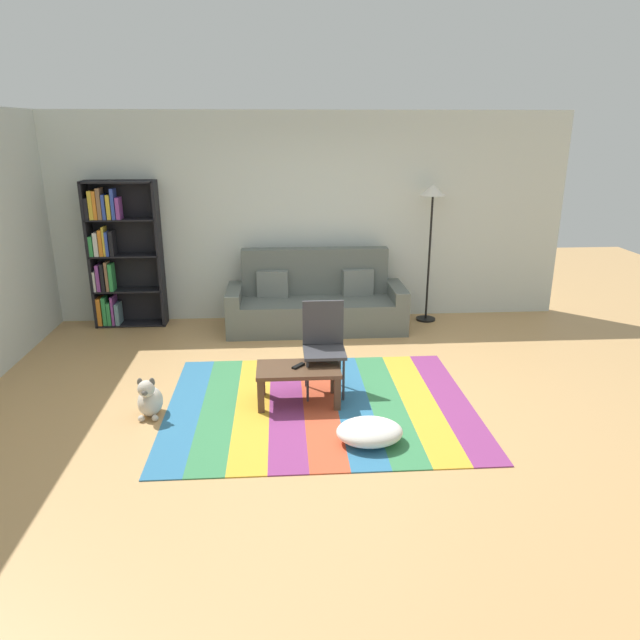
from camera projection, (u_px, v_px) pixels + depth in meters
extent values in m
plane|color=tan|center=(324.00, 394.00, 5.74)|extent=(14.00, 14.00, 0.00)
cube|color=silver|center=(310.00, 218.00, 7.73)|extent=(6.80, 0.10, 2.70)
cube|color=teal|center=(184.00, 409.00, 5.41)|extent=(0.32, 2.30, 0.01)
cube|color=#387F4C|center=(219.00, 408.00, 5.43)|extent=(0.32, 2.30, 0.01)
cube|color=gold|center=(253.00, 407.00, 5.45)|extent=(0.32, 2.30, 0.01)
cube|color=#843370|center=(286.00, 406.00, 5.47)|extent=(0.32, 2.30, 0.01)
cube|color=#C64C2D|center=(320.00, 405.00, 5.49)|extent=(0.32, 2.30, 0.01)
cube|color=teal|center=(353.00, 404.00, 5.51)|extent=(0.32, 2.30, 0.01)
cube|color=#387F4C|center=(386.00, 403.00, 5.53)|extent=(0.32, 2.30, 0.01)
cube|color=gold|center=(419.00, 402.00, 5.55)|extent=(0.32, 2.30, 0.01)
cube|color=#843370|center=(452.00, 401.00, 5.57)|extent=(0.32, 2.30, 0.01)
cube|color=#59605B|center=(316.00, 314.00, 7.53)|extent=(1.90, 0.80, 0.40)
cube|color=#59605B|center=(315.00, 271.00, 7.65)|extent=(1.90, 0.20, 0.60)
cube|color=#59605B|center=(235.00, 310.00, 7.43)|extent=(0.18, 0.80, 0.56)
cube|color=#59605B|center=(396.00, 307.00, 7.57)|extent=(0.18, 0.80, 0.56)
cube|color=slate|center=(273.00, 284.00, 7.55)|extent=(0.42, 0.19, 0.36)
cube|color=slate|center=(357.00, 283.00, 7.62)|extent=(0.42, 0.19, 0.36)
cube|color=black|center=(91.00, 256.00, 7.44)|extent=(0.04, 0.28, 1.87)
cube|color=black|center=(160.00, 255.00, 7.50)|extent=(0.04, 0.28, 1.87)
cube|color=black|center=(128.00, 253.00, 7.60)|extent=(0.90, 0.01, 1.87)
cube|color=black|center=(133.00, 323.00, 7.76)|extent=(0.86, 0.28, 0.02)
cube|color=black|center=(129.00, 290.00, 7.61)|extent=(0.86, 0.28, 0.02)
cube|color=black|center=(126.00, 255.00, 7.47)|extent=(0.86, 0.28, 0.02)
cube|color=black|center=(122.00, 219.00, 7.33)|extent=(0.86, 0.28, 0.02)
cube|color=black|center=(118.00, 182.00, 7.18)|extent=(0.86, 0.28, 0.02)
cube|color=orange|center=(101.00, 311.00, 7.65)|extent=(0.05, 0.22, 0.36)
cube|color=green|center=(106.00, 311.00, 7.63)|extent=(0.05, 0.16, 0.37)
cube|color=green|center=(111.00, 313.00, 7.67)|extent=(0.05, 0.22, 0.30)
cube|color=purple|center=(115.00, 309.00, 7.68)|extent=(0.03, 0.25, 0.38)
cube|color=#668C99|center=(119.00, 313.00, 7.68)|extent=(0.05, 0.23, 0.28)
cube|color=silver|center=(96.00, 281.00, 7.51)|extent=(0.03, 0.19, 0.26)
cube|color=purple|center=(100.00, 277.00, 7.53)|extent=(0.04, 0.25, 0.34)
cube|color=black|center=(104.00, 277.00, 7.50)|extent=(0.04, 0.18, 0.35)
cube|color=#8C6647|center=(108.00, 276.00, 7.49)|extent=(0.04, 0.16, 0.38)
cube|color=green|center=(112.00, 277.00, 7.50)|extent=(0.05, 0.17, 0.35)
cube|color=green|center=(93.00, 245.00, 7.39)|extent=(0.05, 0.24, 0.25)
cube|color=silver|center=(97.00, 244.00, 7.36)|extent=(0.05, 0.18, 0.30)
cube|color=orange|center=(102.00, 243.00, 7.36)|extent=(0.04, 0.17, 0.33)
cube|color=gold|center=(105.00, 241.00, 7.35)|extent=(0.03, 0.16, 0.37)
cube|color=#334CB2|center=(108.00, 243.00, 7.37)|extent=(0.04, 0.18, 0.30)
cube|color=black|center=(113.00, 243.00, 7.37)|extent=(0.05, 0.18, 0.32)
cube|color=black|center=(88.00, 209.00, 7.22)|extent=(0.05, 0.17, 0.26)
cube|color=gold|center=(93.00, 205.00, 7.23)|extent=(0.05, 0.23, 0.35)
cube|color=orange|center=(96.00, 205.00, 7.21)|extent=(0.04, 0.16, 0.35)
cube|color=#8C6647|center=(100.00, 204.00, 7.21)|extent=(0.05, 0.19, 0.38)
cube|color=#334CB2|center=(106.00, 206.00, 7.25)|extent=(0.04, 0.24, 0.30)
cube|color=gold|center=(110.00, 207.00, 7.24)|extent=(0.05, 0.20, 0.30)
cube|color=#334CB2|center=(114.00, 204.00, 7.22)|extent=(0.04, 0.17, 0.37)
cube|color=purple|center=(119.00, 208.00, 7.24)|extent=(0.05, 0.17, 0.27)
cube|color=#513826|center=(298.00, 369.00, 5.45)|extent=(0.78, 0.45, 0.04)
cube|color=#513826|center=(261.00, 396.00, 5.31)|extent=(0.06, 0.06, 0.31)
cube|color=#513826|center=(337.00, 394.00, 5.35)|extent=(0.06, 0.06, 0.31)
cube|color=#513826|center=(262.00, 379.00, 5.66)|extent=(0.06, 0.06, 0.31)
cube|color=#513826|center=(334.00, 377.00, 5.70)|extent=(0.06, 0.06, 0.31)
ellipsoid|color=white|center=(370.00, 432.00, 4.81)|extent=(0.55, 0.44, 0.19)
ellipsoid|color=beige|center=(150.00, 401.00, 5.29)|extent=(0.22, 0.30, 0.26)
sphere|color=beige|center=(146.00, 389.00, 5.13)|extent=(0.15, 0.15, 0.15)
ellipsoid|color=#5B5750|center=(145.00, 393.00, 5.08)|extent=(0.06, 0.07, 0.05)
ellipsoid|color=#5B5750|center=(140.00, 382.00, 5.13)|extent=(0.05, 0.04, 0.08)
ellipsoid|color=#5B5750|center=(152.00, 382.00, 5.14)|extent=(0.05, 0.04, 0.08)
sphere|color=beige|center=(141.00, 418.00, 5.19)|extent=(0.06, 0.06, 0.06)
sphere|color=beige|center=(155.00, 418.00, 5.19)|extent=(0.06, 0.06, 0.06)
cylinder|color=black|center=(426.00, 319.00, 7.95)|extent=(0.26, 0.26, 0.02)
cylinder|color=black|center=(429.00, 259.00, 7.69)|extent=(0.03, 0.03, 1.64)
cone|color=white|center=(433.00, 190.00, 7.41)|extent=(0.32, 0.32, 0.14)
cube|color=black|center=(298.00, 366.00, 5.45)|extent=(0.13, 0.14, 0.02)
cube|color=#38383D|center=(324.00, 352.00, 5.60)|extent=(0.40, 0.40, 0.03)
cube|color=#38383D|center=(323.00, 322.00, 5.69)|extent=(0.40, 0.03, 0.44)
cylinder|color=#38383D|center=(308.00, 382.00, 5.50)|extent=(0.02, 0.02, 0.42)
cylinder|color=#38383D|center=(344.00, 381.00, 5.52)|extent=(0.02, 0.02, 0.42)
cylinder|color=#38383D|center=(306.00, 368.00, 5.82)|extent=(0.02, 0.02, 0.42)
cylinder|color=#38383D|center=(340.00, 367.00, 5.84)|extent=(0.02, 0.02, 0.42)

